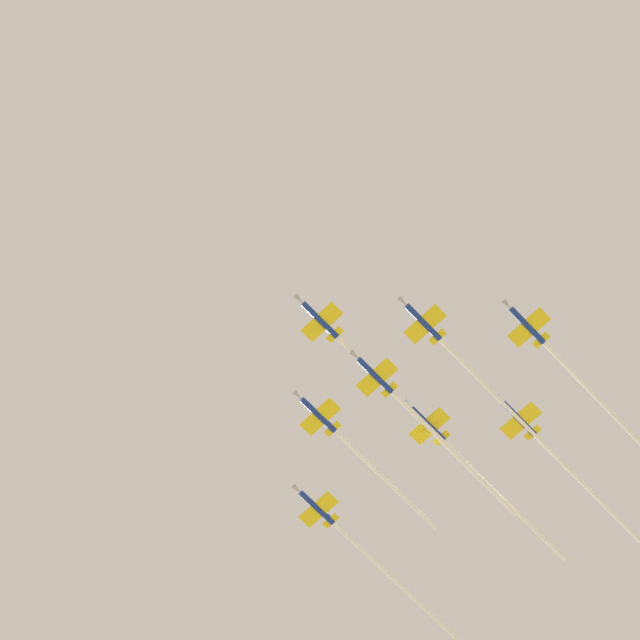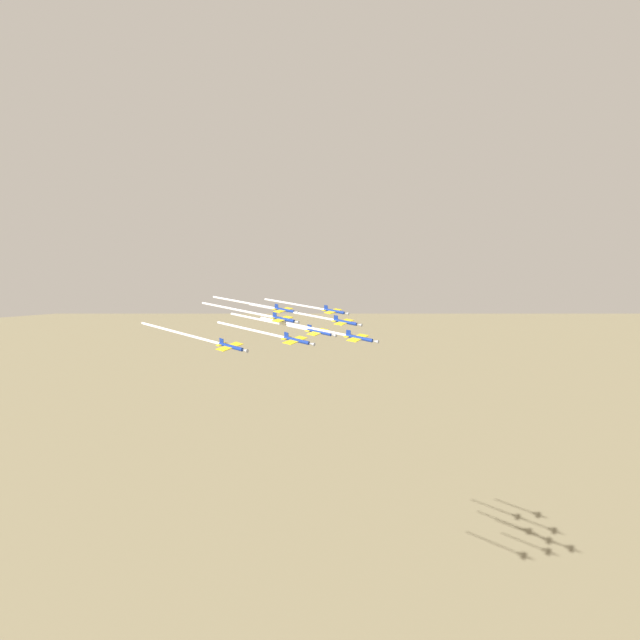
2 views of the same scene
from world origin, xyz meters
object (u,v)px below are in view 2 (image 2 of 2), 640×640
object	(u,v)px
jet_starboard_outer	(314,308)
jet_port_trail	(258,314)
jet_port_outer	(291,326)
jet_center_rear	(201,339)
jet_starboard_trail	(262,306)
jet_lead	(328,332)
jet_port_inner	(313,316)
jet_starboard_inner	(274,335)

from	to	relation	value
jet_starboard_outer	jet_port_trail	size ratio (longest dim) A/B	0.89
jet_port_outer	jet_port_trail	world-z (taller)	jet_port_trail
jet_starboard_outer	jet_center_rear	size ratio (longest dim) A/B	0.85
jet_port_outer	jet_starboard_trail	xyz separation A→B (m)	(3.94, -28.45, 0.69)
jet_lead	jet_port_inner	xyz separation A→B (m)	(-1.69, -20.72, -0.36)
jet_port_inner	jet_port_trail	xyz separation A→B (m)	(19.46, -3.66, 1.52)
jet_lead	jet_port_inner	size ratio (longest dim) A/B	0.90
jet_port_outer	jet_starboard_trail	world-z (taller)	jet_starboard_trail
jet_lead	jet_starboard_outer	bearing A→B (deg)	-137.07
jet_lead	jet_port_trail	world-z (taller)	jet_port_trail
jet_lead	jet_center_rear	xyz separation A→B (m)	(38.66, -6.96, -0.56)
jet_port_inner	jet_starboard_inner	world-z (taller)	jet_starboard_inner
jet_port_outer	jet_port_trail	bearing A→B (deg)	-90.00
jet_port_inner	jet_starboard_inner	distance (m)	27.57
jet_port_inner	jet_port_outer	world-z (taller)	jet_port_inner
jet_port_inner	jet_starboard_trail	size ratio (longest dim) A/B	1.14
jet_starboard_inner	jet_lead	bearing A→B (deg)	141.09
jet_center_rear	jet_port_inner	bearing A→B (deg)	162.75
jet_lead	jet_starboard_trail	bearing A→B (deg)	-108.64
jet_port_outer	jet_starboard_trail	distance (m)	28.73
jet_port_outer	jet_port_trail	xyz separation A→B (m)	(8.98, -12.32, 1.93)
jet_center_rear	jet_port_trail	world-z (taller)	jet_port_trail
jet_center_rear	jet_port_trail	bearing A→B (deg)	-176.25
jet_starboard_inner	jet_starboard_outer	world-z (taller)	jet_starboard_inner
jet_starboard_inner	jet_center_rear	bearing A→B (deg)	-52.10
jet_port_outer	jet_center_rear	size ratio (longest dim) A/B	0.94
jet_starboard_trail	jet_port_trail	bearing A→B (deg)	36.57
jet_port_inner	jet_starboard_outer	xyz separation A→B (m)	(-5.37, -15.67, -1.01)
jet_starboard_outer	jet_port_trail	xyz separation A→B (m)	(24.83, 12.01, 2.53)
jet_starboard_inner	jet_starboard_trail	world-z (taller)	jet_starboard_inner
jet_port_outer	jet_starboard_outer	distance (m)	29.05
jet_port_inner	jet_port_outer	bearing A→B (deg)	3.46
jet_port_inner	jet_port_trail	size ratio (longest dim) A/B	1.09
jet_starboard_inner	jet_port_trail	xyz separation A→B (m)	(0.35, -23.52, 0.85)
jet_starboard_outer	jet_port_outer	bearing A→B (deg)	20.82
jet_center_rear	jet_starboard_inner	bearing A→B (deg)	127.90
jet_lead	jet_port_outer	size ratio (longest dim) A/B	1.00
jet_starboard_outer	jet_port_inner	bearing A→B (deg)	35.00
jet_port_inner	jet_port_outer	distance (m)	13.60
jet_port_inner	jet_center_rear	world-z (taller)	jet_port_inner
jet_lead	jet_port_trail	xyz separation A→B (m)	(17.77, -24.38, 1.16)
jet_starboard_inner	jet_starboard_trail	xyz separation A→B (m)	(-4.69, -39.65, -0.39)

